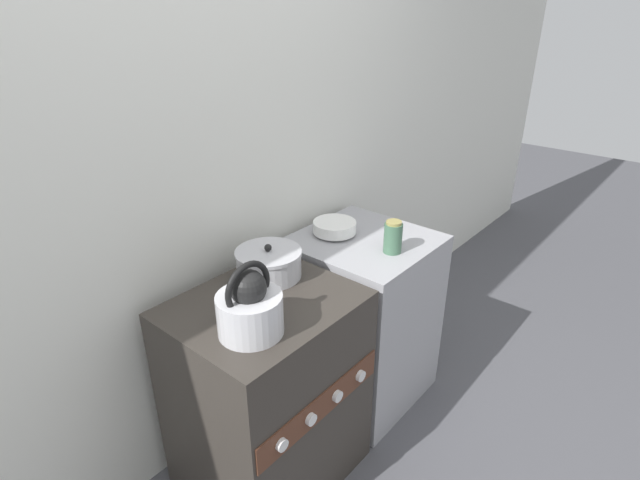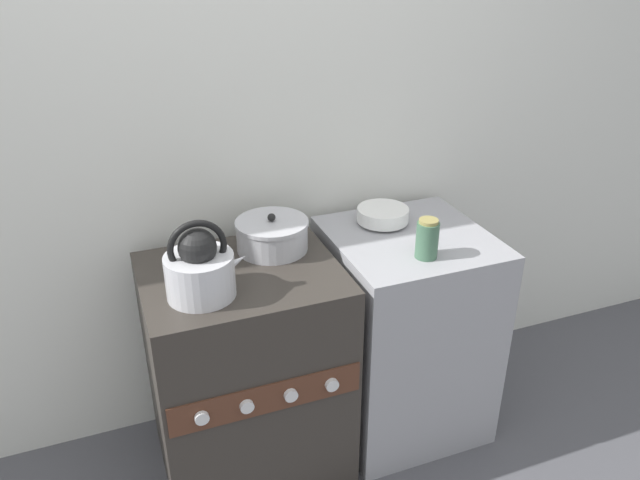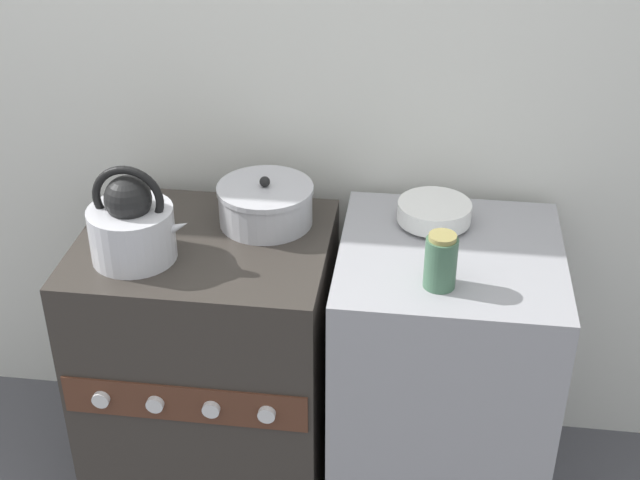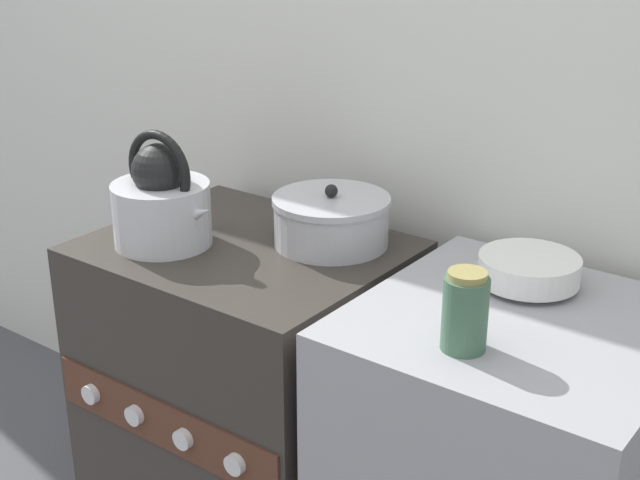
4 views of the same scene
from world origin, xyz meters
name	(u,v)px [view 4 (image 4 of 4)]	position (x,y,z in m)	size (l,w,h in m)	color
wall_back	(346,23)	(0.00, 0.64, 1.25)	(7.00, 0.06, 2.50)	silver
stove	(250,408)	(0.00, 0.27, 0.41)	(0.65, 0.56, 0.82)	#332D28
kettle	(162,203)	(-0.14, 0.17, 0.92)	(0.26, 0.21, 0.25)	silver
cooking_pot	(331,220)	(0.15, 0.39, 0.88)	(0.25, 0.25, 0.14)	#B2B2B7
enamel_bowl	(529,269)	(0.59, 0.42, 0.87)	(0.19, 0.19, 0.06)	white
storage_jar	(465,311)	(0.61, 0.13, 0.90)	(0.08, 0.08, 0.14)	#3F664C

